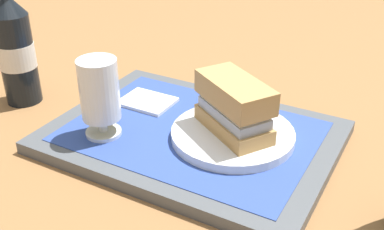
% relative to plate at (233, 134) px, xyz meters
% --- Properties ---
extents(ground_plane, '(3.00, 3.00, 0.00)m').
position_rel_plate_xyz_m(ground_plane, '(0.07, 0.01, -0.03)').
color(ground_plane, olive).
extents(tray, '(0.44, 0.32, 0.02)m').
position_rel_plate_xyz_m(tray, '(0.07, 0.01, -0.02)').
color(tray, '#4C5156').
rests_on(tray, ground_plane).
extents(placemat, '(0.38, 0.27, 0.00)m').
position_rel_plate_xyz_m(placemat, '(0.07, 0.01, -0.01)').
color(placemat, '#2D4793').
rests_on(placemat, tray).
extents(plate, '(0.19, 0.19, 0.01)m').
position_rel_plate_xyz_m(plate, '(0.00, 0.00, 0.00)').
color(plate, white).
rests_on(plate, placemat).
extents(sandwich, '(0.14, 0.12, 0.08)m').
position_rel_plate_xyz_m(sandwich, '(0.00, -0.00, 0.05)').
color(sandwich, tan).
rests_on(sandwich, plate).
extents(beer_glass, '(0.06, 0.06, 0.12)m').
position_rel_plate_xyz_m(beer_glass, '(0.18, 0.09, 0.06)').
color(beer_glass, silver).
rests_on(beer_glass, placemat).
extents(napkin_folded, '(0.09, 0.07, 0.01)m').
position_rel_plate_xyz_m(napkin_folded, '(0.18, -0.03, -0.00)').
color(napkin_folded, white).
rests_on(napkin_folded, placemat).
extents(beer_bottle, '(0.07, 0.07, 0.27)m').
position_rel_plate_xyz_m(beer_bottle, '(0.41, 0.03, 0.08)').
color(beer_bottle, black).
rests_on(beer_bottle, ground_plane).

